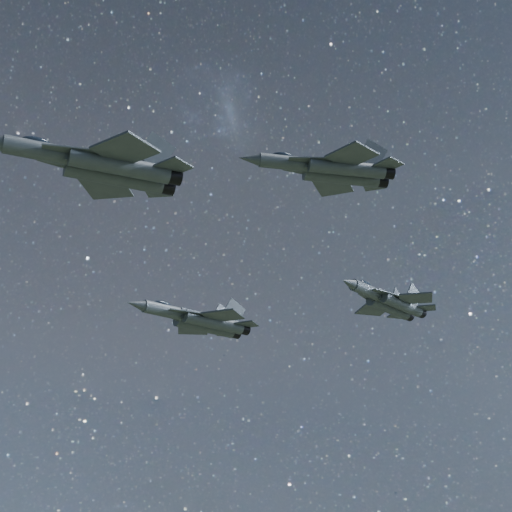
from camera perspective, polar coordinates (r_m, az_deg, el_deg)
jet_lead at (r=71.67m, az=-11.21°, el=6.49°), size 19.03×13.17×4.78m
jet_left at (r=96.00m, az=-4.12°, el=-4.67°), size 17.27×12.16×4.37m
jet_right at (r=72.78m, az=5.50°, el=6.31°), size 14.98×9.95×3.81m
jet_slot at (r=102.07m, az=9.64°, el=-3.28°), size 17.02×11.57×4.28m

